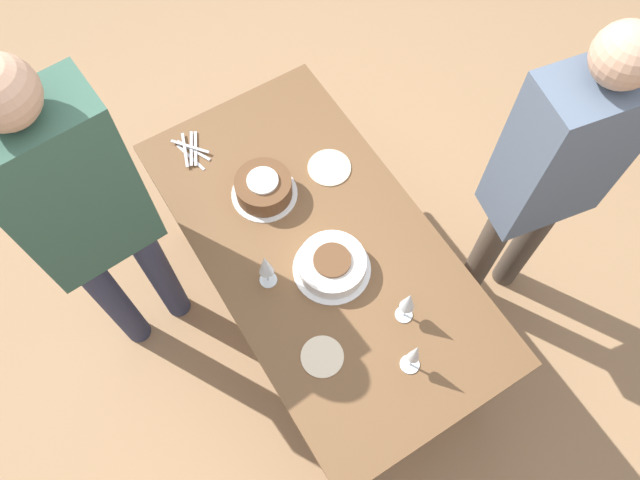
% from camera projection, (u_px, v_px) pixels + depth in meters
% --- Properties ---
extents(ground_plane, '(12.00, 12.00, 0.00)m').
position_uv_depth(ground_plane, '(320.00, 312.00, 3.04)').
color(ground_plane, '#A87F56').
extents(dining_table, '(1.60, 0.83, 0.74)m').
position_uv_depth(dining_table, '(320.00, 258.00, 2.47)').
color(dining_table, brown).
rests_on(dining_table, ground_plane).
extents(cake_center_white, '(0.29, 0.29, 0.09)m').
position_uv_depth(cake_center_white, '(332.00, 265.00, 2.29)').
color(cake_center_white, white).
rests_on(cake_center_white, dining_table).
extents(cake_front_chocolate, '(0.26, 0.26, 0.11)m').
position_uv_depth(cake_front_chocolate, '(264.00, 188.00, 2.43)').
color(cake_front_chocolate, white).
rests_on(cake_front_chocolate, dining_table).
extents(wine_glass_near, '(0.06, 0.06, 0.20)m').
position_uv_depth(wine_glass_near, '(408.00, 302.00, 2.13)').
color(wine_glass_near, silver).
rests_on(wine_glass_near, dining_table).
extents(wine_glass_far, '(0.07, 0.07, 0.21)m').
position_uv_depth(wine_glass_far, '(415.00, 354.00, 2.05)').
color(wine_glass_far, silver).
rests_on(wine_glass_far, dining_table).
extents(wine_glass_extra, '(0.07, 0.07, 0.20)m').
position_uv_depth(wine_glass_extra, '(266.00, 266.00, 2.19)').
color(wine_glass_extra, silver).
rests_on(wine_glass_extra, dining_table).
extents(dessert_plate_left, '(0.18, 0.18, 0.01)m').
position_uv_depth(dessert_plate_left, '(329.00, 168.00, 2.52)').
color(dessert_plate_left, beige).
rests_on(dessert_plate_left, dining_table).
extents(dessert_plate_right, '(0.15, 0.15, 0.01)m').
position_uv_depth(dessert_plate_right, '(322.00, 357.00, 2.18)').
color(dessert_plate_right, beige).
rests_on(dessert_plate_right, dining_table).
extents(fork_pile, '(0.20, 0.12, 0.02)m').
position_uv_depth(fork_pile, '(191.00, 150.00, 2.55)').
color(fork_pile, silver).
rests_on(fork_pile, dining_table).
extents(person_cutting, '(0.25, 0.42, 1.78)m').
position_uv_depth(person_cutting, '(84.00, 211.00, 2.05)').
color(person_cutting, '#2D334C').
rests_on(person_cutting, ground_plane).
extents(person_watching, '(0.29, 0.43, 1.70)m').
position_uv_depth(person_watching, '(553.00, 172.00, 2.18)').
color(person_watching, '#4C4238').
rests_on(person_watching, ground_plane).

